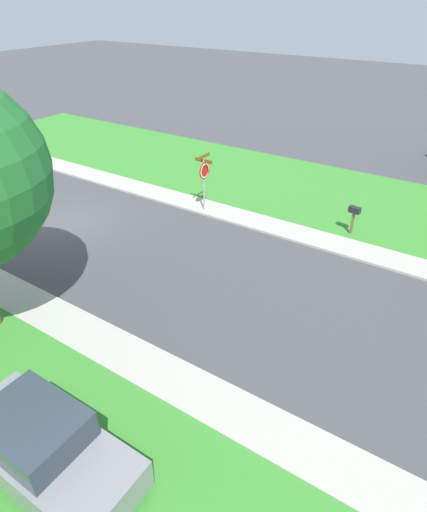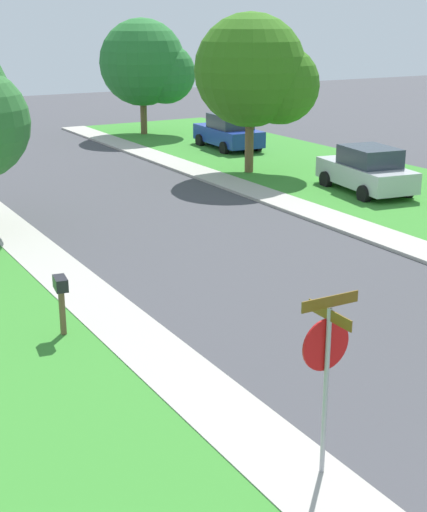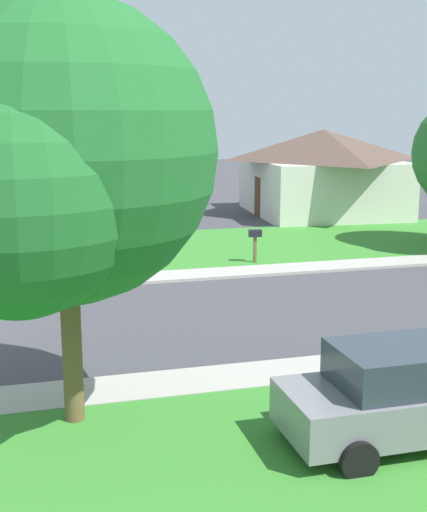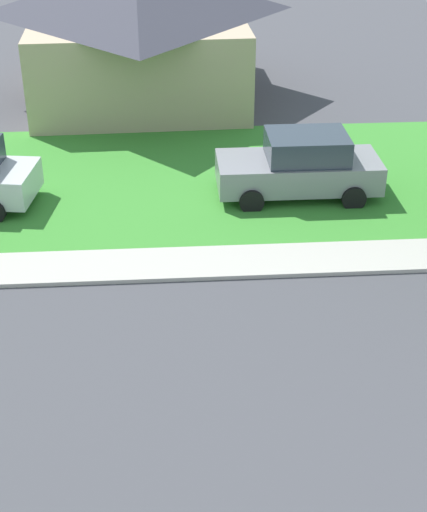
# 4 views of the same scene
# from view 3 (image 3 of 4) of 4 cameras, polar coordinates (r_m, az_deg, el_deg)

# --- Properties ---
(sidewalk_west) EXTENTS (1.40, 56.00, 0.10)m
(sidewalk_west) POSITION_cam_3_polar(r_m,az_deg,el_deg) (25.09, 5.95, -1.06)
(sidewalk_west) COLOR #ADA89E
(sidewalk_west) RESTS_ON ground
(lawn_west) EXTENTS (8.00, 56.00, 0.08)m
(lawn_west) POSITION_cam_3_polar(r_m,az_deg,el_deg) (29.43, 2.66, 0.89)
(lawn_west) COLOR #38842D
(lawn_west) RESTS_ON ground
(stop_sign_far_corner) EXTENTS (0.92, 0.92, 2.77)m
(stop_sign_far_corner) POSITION_cam_3_polar(r_m,az_deg,el_deg) (22.84, -10.99, 2.19)
(stop_sign_far_corner) COLOR #9E9EA3
(stop_sign_far_corner) RESTS_ON ground
(car_grey_behind_trees) EXTENTS (2.04, 4.30, 1.76)m
(car_grey_behind_trees) POSITION_cam_3_polar(r_m,az_deg,el_deg) (12.56, 15.26, -10.91)
(car_grey_behind_trees) COLOR gray
(car_grey_behind_trees) RESTS_ON ground
(tree_sidewalk_near) EXTENTS (5.65, 5.26, 7.59)m
(tree_sidewalk_near) POSITION_cam_3_polar(r_m,az_deg,el_deg) (11.91, -13.02, 7.42)
(tree_sidewalk_near) COLOR brown
(tree_sidewalk_near) RESTS_ON ground
(house_left_setback) EXTENTS (9.51, 8.39, 4.60)m
(house_left_setback) POSITION_cam_3_polar(r_m,az_deg,el_deg) (38.57, 8.87, 6.89)
(house_left_setback) COLOR silver
(house_left_setback) RESTS_ON ground
(mailbox) EXTENTS (0.31, 0.51, 1.31)m
(mailbox) POSITION_cam_3_polar(r_m,az_deg,el_deg) (25.77, 3.42, 1.50)
(mailbox) COLOR brown
(mailbox) RESTS_ON ground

